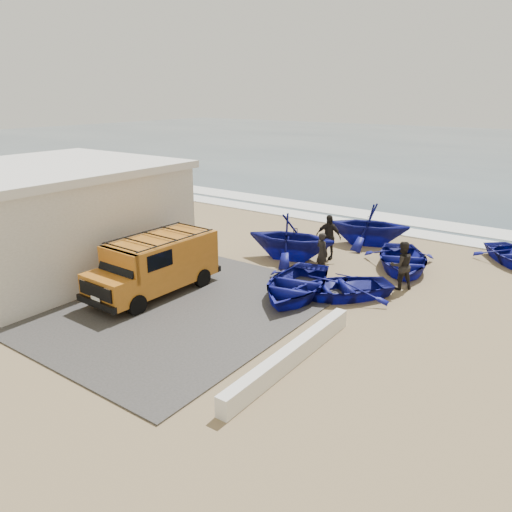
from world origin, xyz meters
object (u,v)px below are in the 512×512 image
Objects in this scene: van at (156,263)px; fisherman_back at (328,237)px; fisherman_front at (322,253)px; building at (49,217)px; boat_mid_left at (291,237)px; boat_mid_right at (402,260)px; boat_near_left at (295,284)px; fisherman_middle at (401,265)px; boat_near_right at (341,287)px; parapet at (291,356)px; boat_far_left at (368,224)px.

van reaches higher than fisherman_back.
fisherman_front is 0.85× the size of fisherman_back.
boat_mid_left is at bearing 41.02° from building.
van reaches higher than boat_mid_right.
van is 1.21× the size of boat_mid_right.
fisherman_middle is (2.82, 2.91, 0.48)m from boat_near_left.
boat_mid_right reaches higher than boat_near_right.
boat_near_right is at bearing 33.73° from van.
building reaches higher than parapet.
fisherman_front is at bearing 56.31° from van.
boat_near_left is at bearing 0.04° from fisherman_middle.
boat_far_left is 4.84m from fisherman_front.
parapet is 1.18× the size of van.
parapet is 1.62× the size of boat_near_right.
fisherman_back is at bearing -28.91° from boat_far_left.
boat_far_left reaches higher than boat_near_left.
van reaches higher than parapet.
fisherman_front is (1.95, -0.73, -0.17)m from boat_mid_left.
building is 5.08× the size of fisherman_middle.
building is at bearing -60.28° from boat_far_left.
van is at bearing -7.35° from fisherman_middle.
boat_near_left reaches higher than boat_near_right.
parapet is at bearing -35.27° from boat_near_right.
boat_near_right is (11.45, 4.06, -1.78)m from building.
fisherman_back is (-0.54, -3.05, -0.02)m from boat_far_left.
van is at bearing 167.61° from parapet.
fisherman_middle is at bearing 98.20° from boat_near_right.
van is 10.06m from boat_mid_right.
boat_mid_right is 3.31m from fisherman_back.
boat_near_right is 4.21m from boat_mid_right.
fisherman_middle is at bearing 33.51° from boat_near_left.
fisherman_back reaches higher than fisherman_front.
fisherman_back is (-1.09, 4.52, 0.55)m from boat_near_left.
boat_near_left is at bearing 120.19° from parapet.
parapet is 9.21m from boat_mid_right.
boat_near_right is 2.18× the size of fisherman_front.
fisherman_front is at bearing 31.69° from building.
parapet is 3.54× the size of fisherman_front.
van is 1.37× the size of boat_near_right.
boat_near_right is 0.96× the size of boat_far_left.
fisherman_middle reaches higher than boat_near_left.
boat_mid_left is at bearing -52.02° from fisherman_middle.
van reaches higher than fisherman_front.
building is 2.42× the size of boat_mid_left.
boat_mid_left is 1.95× the size of fisherman_back.
boat_mid_left is (7.67, 6.68, -1.14)m from building.
van is 1.31× the size of boat_mid_left.
building is at bearing 116.83° from boat_mid_left.
fisherman_front reaches higher than boat_near_right.
van is at bearing 76.65° from fisherman_front.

